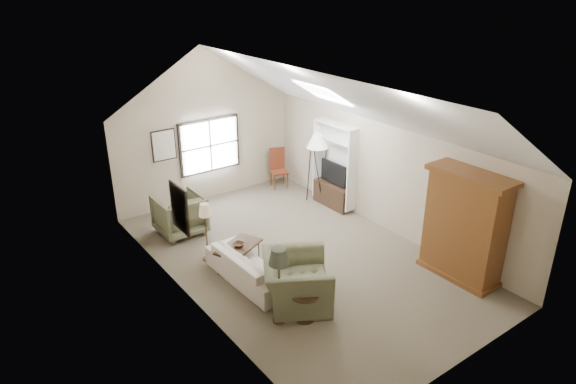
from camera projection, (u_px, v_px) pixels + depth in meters
room_shell at (301, 111)px, 9.64m from camera, size 5.01×8.01×4.00m
window at (210, 146)px, 13.32m from camera, size 1.72×0.08×1.42m
skylight at (323, 93)px, 11.01m from camera, size 0.80×1.20×0.52m
wall_art at (171, 175)px, 10.64m from camera, size 1.97×3.71×0.88m
armoire at (465, 226)px, 9.89m from camera, size 0.60×1.50×2.20m
tv_alcove at (334, 164)px, 12.91m from camera, size 0.32×1.30×2.10m
media_console at (333, 195)px, 13.24m from camera, size 0.34×1.18×0.60m
tv_panel at (334, 173)px, 12.99m from camera, size 0.05×0.90×0.55m
sofa at (250, 266)px, 10.04m from camera, size 0.88×2.13×0.61m
armchair_near at (296, 281)px, 9.33m from camera, size 1.72×1.78×0.89m
armchair_far at (180, 215)px, 11.79m from camera, size 1.02×1.05×0.95m
coffee_table at (239, 257)px, 10.48m from camera, size 1.14×0.91×0.51m
bowl at (238, 244)px, 10.37m from camera, size 0.32×0.32×0.06m
side_table at (305, 306)px, 8.93m from camera, size 0.54×0.54×0.53m
side_chair at (279, 168)px, 14.30m from camera, size 0.55×0.55×1.11m
tripod_lamp at (317, 167)px, 13.30m from camera, size 0.71×0.71×1.89m
dark_lamp at (279, 286)px, 8.67m from camera, size 0.36×0.36×1.47m
tan_lamp at (206, 232)px, 10.62m from camera, size 0.27×0.27×1.32m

